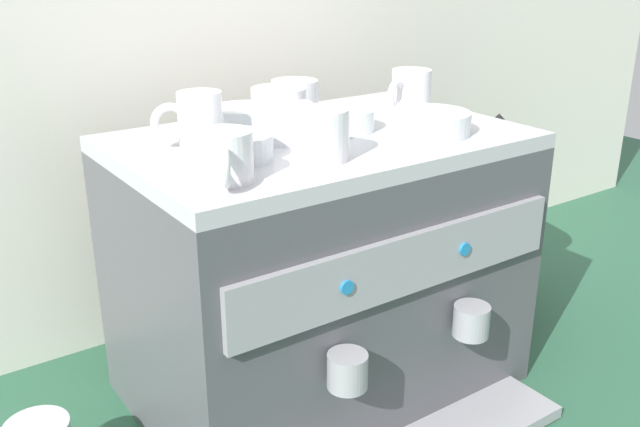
% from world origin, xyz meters
% --- Properties ---
extents(ground_plane, '(4.00, 4.00, 0.00)m').
position_xyz_m(ground_plane, '(0.00, 0.00, 0.00)').
color(ground_plane, '#28563D').
extents(tiled_backsplash_wall, '(2.80, 0.03, 1.16)m').
position_xyz_m(tiled_backsplash_wall, '(0.00, 0.36, 0.58)').
color(tiled_backsplash_wall, silver).
rests_on(tiled_backsplash_wall, ground_plane).
extents(espresso_machine, '(0.62, 0.52, 0.45)m').
position_xyz_m(espresso_machine, '(0.00, -0.00, 0.22)').
color(espresso_machine, '#4C4C51').
rests_on(espresso_machine, ground_plane).
extents(ceramic_cup_0, '(0.11, 0.07, 0.07)m').
position_xyz_m(ceramic_cup_0, '(0.23, 0.05, 0.49)').
color(ceramic_cup_0, white).
rests_on(ceramic_cup_0, espresso_machine).
extents(ceramic_cup_1, '(0.11, 0.08, 0.06)m').
position_xyz_m(ceramic_cup_1, '(0.04, 0.13, 0.48)').
color(ceramic_cup_1, white).
rests_on(ceramic_cup_1, espresso_machine).
extents(ceramic_cup_2, '(0.11, 0.07, 0.08)m').
position_xyz_m(ceramic_cup_2, '(-0.18, 0.05, 0.49)').
color(ceramic_cup_2, white).
rests_on(ceramic_cup_2, espresso_machine).
extents(ceramic_cup_3, '(0.08, 0.11, 0.06)m').
position_xyz_m(ceramic_cup_3, '(-0.23, -0.13, 0.49)').
color(ceramic_cup_3, white).
rests_on(ceramic_cup_3, espresso_machine).
extents(ceramic_cup_4, '(0.08, 0.13, 0.08)m').
position_xyz_m(ceramic_cup_4, '(-0.07, 0.00, 0.49)').
color(ceramic_cup_4, white).
rests_on(ceramic_cup_4, espresso_machine).
extents(ceramic_cup_5, '(0.07, 0.11, 0.07)m').
position_xyz_m(ceramic_cup_5, '(-0.07, -0.11, 0.49)').
color(ceramic_cup_5, white).
rests_on(ceramic_cup_5, espresso_machine).
extents(ceramic_bowl_0, '(0.10, 0.10, 0.03)m').
position_xyz_m(ceramic_bowl_0, '(0.05, 0.00, 0.47)').
color(ceramic_bowl_0, silver).
rests_on(ceramic_bowl_0, espresso_machine).
extents(ceramic_bowl_1, '(0.10, 0.10, 0.04)m').
position_xyz_m(ceramic_bowl_1, '(-0.17, -0.05, 0.47)').
color(ceramic_bowl_1, silver).
rests_on(ceramic_bowl_1, espresso_machine).
extents(ceramic_bowl_2, '(0.13, 0.13, 0.03)m').
position_xyz_m(ceramic_bowl_2, '(0.15, -0.09, 0.47)').
color(ceramic_bowl_2, silver).
rests_on(ceramic_bowl_2, espresso_machine).
extents(ceramic_bowl_3, '(0.11, 0.11, 0.03)m').
position_xyz_m(ceramic_bowl_3, '(-0.07, 0.12, 0.47)').
color(ceramic_bowl_3, silver).
rests_on(ceramic_bowl_3, espresso_machine).
extents(coffee_grinder, '(0.20, 0.20, 0.41)m').
position_xyz_m(coffee_grinder, '(0.47, 0.05, 0.21)').
color(coffee_grinder, '#333338').
rests_on(coffee_grinder, ground_plane).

